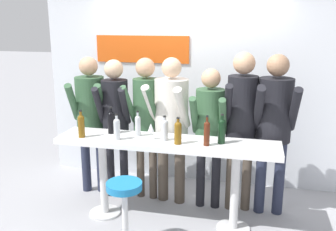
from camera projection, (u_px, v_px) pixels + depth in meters
ground_plane at (166, 221)px, 4.21m from camera, size 40.00×40.00×0.00m
back_wall at (188, 85)px, 5.07m from camera, size 3.98×0.12×2.66m
tasting_table at (166, 155)px, 4.01m from camera, size 2.38×0.49×0.96m
bar_stool at (125, 206)px, 3.59m from camera, size 0.36×0.36×0.70m
person_far_left at (90, 110)px, 4.69m from camera, size 0.50×0.61×1.76m
person_left at (115, 113)px, 4.55m from camera, size 0.43×0.56×1.74m
person_center_left at (146, 112)px, 4.50m from camera, size 0.39×0.54×1.77m
person_center at (171, 116)px, 4.41m from camera, size 0.52×0.62×1.78m
person_center_right at (210, 123)px, 4.28m from camera, size 0.40×0.51×1.67m
person_right at (242, 114)px, 4.19m from camera, size 0.44×0.58×1.86m
person_far_right at (274, 118)px, 4.11m from camera, size 0.47×0.59×1.85m
wine_bottle_0 at (81, 125)px, 4.03m from camera, size 0.07×0.07×0.30m
wine_bottle_1 at (138, 125)px, 4.08m from camera, size 0.06×0.06×0.28m
wine_bottle_2 at (207, 132)px, 3.76m from camera, size 0.06×0.06×0.32m
wine_bottle_3 at (222, 130)px, 3.83m from camera, size 0.08×0.08×0.31m
wine_bottle_4 at (111, 121)px, 4.17m from camera, size 0.08×0.08×0.30m
wine_bottle_5 at (165, 129)px, 3.93m from camera, size 0.08×0.08×0.27m
wine_bottle_6 at (178, 132)px, 3.81m from camera, size 0.08×0.08×0.28m
wine_bottle_7 at (117, 128)px, 3.95m from camera, size 0.07×0.07×0.28m
wine_glass_0 at (151, 128)px, 3.96m from camera, size 0.07×0.07×0.18m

